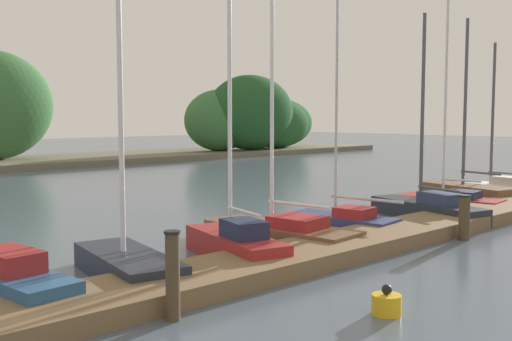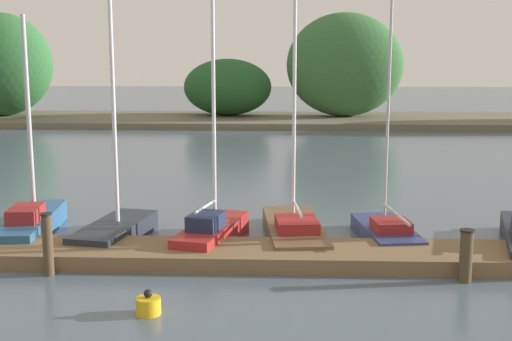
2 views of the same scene
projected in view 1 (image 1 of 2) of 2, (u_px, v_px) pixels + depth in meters
dock_pier at (309, 254)px, 13.21m from camera, size 31.60×1.80×0.35m
sailboat_4 at (125, 257)px, 11.91m from camera, size 1.70×3.49×8.13m
sailboat_5 at (233, 240)px, 13.39m from camera, size 1.70×3.50×7.48m
sailboat_6 at (278, 229)px, 15.25m from camera, size 1.75×4.40×7.52m
sailboat_7 at (340, 219)px, 16.80m from camera, size 1.55×3.51×6.85m
sailboat_8 at (425, 206)px, 18.63m from camera, size 1.93×4.31×6.15m
sailboat_9 at (447, 198)px, 20.84m from camera, size 1.64×3.71×7.75m
sailboat_10 at (465, 190)px, 22.91m from camera, size 1.93×3.84×6.65m
sailboat_11 at (494, 187)px, 24.04m from camera, size 1.35×3.89×5.92m
mooring_piling_1 at (173, 276)px, 9.36m from camera, size 0.25×0.25×1.39m
mooring_piling_2 at (464, 217)px, 15.48m from camera, size 0.31×0.31×1.14m
channel_buoy_1 at (387, 304)px, 9.69m from camera, size 0.47×0.47×0.48m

